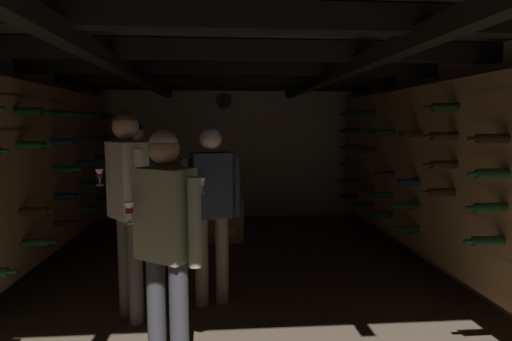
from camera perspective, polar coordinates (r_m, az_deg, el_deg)
ground_plane at (r=4.52m, az=-2.61°, el=-15.03°), size 8.40×8.40×0.00m
room_shell at (r=4.49m, az=-2.80°, el=3.52°), size 4.72×6.52×2.41m
wine_crate_stack at (r=6.02m, az=-4.25°, el=-6.61°), size 0.52×0.35×0.60m
display_bottle at (r=5.90m, az=-5.10°, el=-2.58°), size 0.08×0.08×0.35m
person_host_center at (r=3.82m, az=-6.04°, el=-3.78°), size 0.53×0.39×1.62m
person_guest_near_left at (r=2.73m, az=-12.04°, el=-8.23°), size 0.46×0.38×1.61m
person_guest_far_left at (r=5.44m, az=-15.71°, el=-0.73°), size 0.40×0.45×1.66m
person_guest_mid_left at (r=3.63m, az=-16.85°, el=-3.11°), size 0.44×0.45×1.75m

